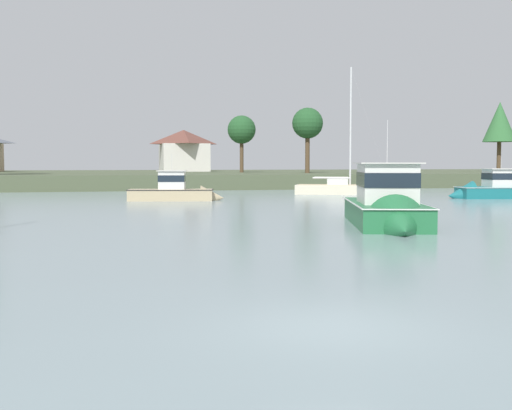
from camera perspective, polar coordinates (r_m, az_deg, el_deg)
The scene contains 10 objects.
ground_plane at distance 12.62m, azimuth 6.83°, elevation -10.73°, with size 471.21×471.21×0.00m, color gray.
far_shore_bank at distance 98.86m, azimuth -10.64°, elevation 2.42°, with size 212.04×53.68×1.77m, color #4C563D.
cruiser_teal at distance 60.49m, azimuth 20.44°, elevation 1.11°, with size 9.29×4.31×4.79m.
cruiser_sand at distance 53.71m, azimuth -6.87°, elevation 0.99°, with size 8.28×3.67×4.76m.
cruiser_green at distance 32.13m, azimuth 11.75°, elevation -0.56°, with size 5.96×11.10×6.50m.
sailboat_cream at distance 64.29m, azimuth 7.74°, elevation 1.21°, with size 9.57×5.82×13.26m.
shore_tree_left_mid at distance 92.51m, azimuth -1.30°, elevation 6.73°, with size 4.09×4.09×8.23m.
shore_tree_right_mid at distance 87.59m, azimuth 4.65°, elevation 7.25°, with size 4.21×4.21×8.90m.
shore_tree_left at distance 113.94m, azimuth 21.01°, elevation 6.94°, with size 5.41×5.41×11.50m.
cottage_behind_trees at distance 105.61m, azimuth -6.50°, elevation 4.93°, with size 7.98×10.55×6.79m.
Camera 1 is at (-4.17, -11.48, 3.16)m, focal length 44.62 mm.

